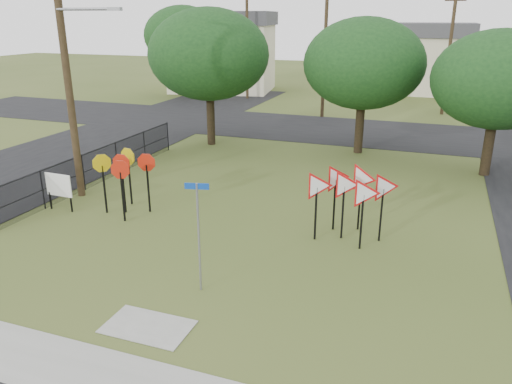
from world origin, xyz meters
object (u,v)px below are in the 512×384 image
stop_sign_cluster (124,169)px  yield_sign_cluster (351,187)px  info_board (59,186)px  street_name_sign (199,230)px

stop_sign_cluster → yield_sign_cluster: yield_sign_cluster is taller
yield_sign_cluster → info_board: (-10.34, -1.25, -0.77)m
stop_sign_cluster → info_board: size_ratio=1.58×
info_board → stop_sign_cluster: bearing=16.0°
yield_sign_cluster → info_board: yield_sign_cluster is taller
stop_sign_cluster → info_board: 2.60m
info_board → street_name_sign: bearing=-24.5°
street_name_sign → stop_sign_cluster: bearing=140.7°
stop_sign_cluster → yield_sign_cluster: (7.94, 0.56, 0.05)m
yield_sign_cluster → street_name_sign: bearing=-123.3°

